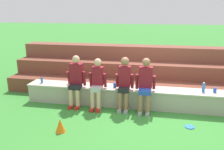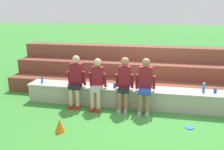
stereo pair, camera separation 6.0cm
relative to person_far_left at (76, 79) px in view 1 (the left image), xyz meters
name	(u,v)px [view 1 (the left image)]	position (x,y,z in m)	size (l,w,h in m)	color
ground_plane	(148,111)	(2.04, -0.01, -0.78)	(80.00, 80.00, 0.00)	#388433
stone_seating_wall	(149,97)	(2.04, 0.26, -0.49)	(7.10, 0.59, 0.54)	#A8A08E
brick_bleachers	(151,73)	(2.04, 1.91, -0.23)	(9.42, 1.98, 1.43)	brown
person_far_left	(76,79)	(0.00, 0.00, 0.00)	(0.54, 0.53, 1.45)	#DBAD89
person_left_of_center	(97,82)	(0.62, -0.04, -0.04)	(0.49, 0.57, 1.39)	#DBAD89
person_center	(124,82)	(1.37, 0.00, 0.01)	(0.50, 0.54, 1.45)	#996B4C
person_right_of_center	(145,84)	(1.93, -0.02, 0.00)	(0.54, 0.58, 1.45)	#996B4C
water_bottle_near_right	(42,80)	(-1.15, 0.21, -0.14)	(0.07, 0.07, 0.21)	blue
water_bottle_near_left	(204,87)	(3.47, 0.29, -0.11)	(0.08, 0.08, 0.26)	blue
water_bottle_mid_left	(69,80)	(-0.32, 0.28, -0.13)	(0.06, 0.06, 0.24)	red
plastic_cup_right_end	(115,85)	(1.07, 0.22, -0.18)	(0.09, 0.09, 0.13)	blue
plastic_cup_left_end	(215,90)	(3.76, 0.30, -0.17)	(0.08, 0.08, 0.13)	blue
frisbee	(190,127)	(3.04, -0.76, -0.77)	(0.22, 0.22, 0.02)	blue
sports_cone	(60,126)	(0.14, -1.53, -0.63)	(0.23, 0.23, 0.31)	orange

